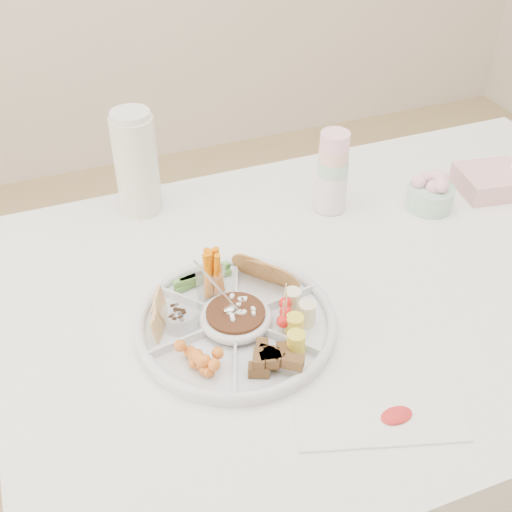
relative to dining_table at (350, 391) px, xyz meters
name	(u,v)px	position (x,y,z in m)	size (l,w,h in m)	color
floor	(338,478)	(0.00, 0.00, -0.38)	(4.00, 4.00, 0.00)	tan
dining_table	(350,391)	(0.00, 0.00, 0.00)	(1.52, 1.02, 0.76)	white
party_tray	(236,320)	(-0.31, -0.05, 0.40)	(0.38, 0.38, 0.04)	silver
bean_dip	(236,318)	(-0.31, -0.05, 0.41)	(0.11, 0.11, 0.04)	#56301D
tortillas	(268,274)	(-0.21, 0.03, 0.42)	(0.10, 0.10, 0.06)	#9D7742
carrot_cucumber	(204,267)	(-0.33, 0.08, 0.44)	(0.12, 0.12, 0.11)	orange
pita_raisins	(167,313)	(-0.43, -0.01, 0.42)	(0.10, 0.10, 0.05)	tan
cherries	(198,360)	(-0.41, -0.14, 0.42)	(0.10, 0.10, 0.04)	#CB6737
granola_chunks	(272,359)	(-0.29, -0.18, 0.42)	(0.10, 0.10, 0.04)	#422E15
banana_tomato	(305,306)	(-0.19, -0.10, 0.44)	(0.11, 0.11, 0.09)	#F5E57B
cup_stack	(332,170)	(0.04, 0.26, 0.48)	(0.08, 0.08, 0.21)	#C9F2C3
thermos	(136,162)	(-0.39, 0.42, 0.51)	(0.10, 0.10, 0.26)	silver
flower_bowl	(431,193)	(0.27, 0.17, 0.42)	(0.11, 0.11, 0.08)	#ADE6C7
napkin_stack	(491,181)	(0.46, 0.18, 0.41)	(0.16, 0.14, 0.05)	#E9AAAA
placemat	(380,423)	(-0.17, -0.35, 0.38)	(0.28, 0.09, 0.01)	white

